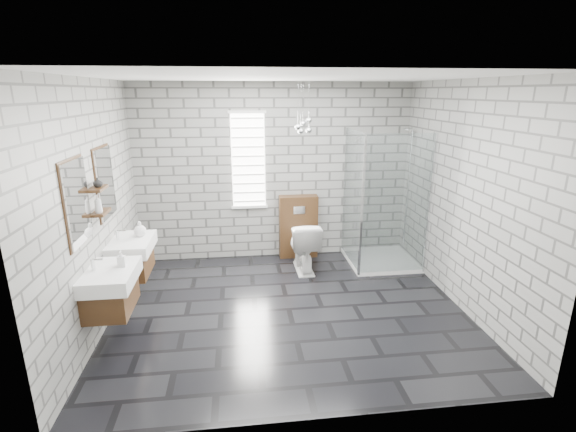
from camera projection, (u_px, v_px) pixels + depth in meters
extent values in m
cube|color=black|center=(289.00, 310.00, 5.10)|extent=(4.20, 3.60, 0.02)
cube|color=white|center=(289.00, 76.00, 4.32)|extent=(4.20, 3.60, 0.02)
cube|color=gray|center=(275.00, 173.00, 6.43)|extent=(4.20, 0.02, 2.70)
cube|color=gray|center=(320.00, 267.00, 2.99)|extent=(4.20, 0.02, 2.70)
cube|color=gray|center=(94.00, 209.00, 4.47)|extent=(0.02, 3.60, 2.70)
cube|color=gray|center=(465.00, 197.00, 4.96)|extent=(0.02, 3.60, 2.70)
cube|color=#452B15|center=(111.00, 297.00, 4.24)|extent=(0.42, 0.62, 0.30)
cube|color=silver|center=(131.00, 293.00, 4.26)|extent=(0.02, 0.35, 0.01)
cube|color=white|center=(111.00, 276.00, 4.18)|extent=(0.47, 0.70, 0.15)
cylinder|color=silver|center=(93.00, 265.00, 4.12)|extent=(0.04, 0.04, 0.12)
cylinder|color=silver|center=(98.00, 260.00, 4.12)|extent=(0.10, 0.02, 0.02)
cube|color=white|center=(77.00, 202.00, 3.93)|extent=(0.03, 0.55, 0.80)
cube|color=#452B15|center=(76.00, 202.00, 3.93)|extent=(0.01, 0.59, 0.84)
cube|color=#452B15|center=(132.00, 262.00, 5.09)|extent=(0.42, 0.62, 0.30)
cube|color=silver|center=(148.00, 259.00, 5.11)|extent=(0.02, 0.35, 0.01)
cube|color=white|center=(132.00, 245.00, 5.03)|extent=(0.47, 0.70, 0.15)
cylinder|color=silver|center=(117.00, 235.00, 4.98)|extent=(0.04, 0.04, 0.12)
cylinder|color=silver|center=(121.00, 231.00, 4.97)|extent=(0.10, 0.02, 0.02)
cube|color=white|center=(105.00, 183.00, 4.79)|extent=(0.03, 0.55, 0.80)
cube|color=#452B15|center=(104.00, 183.00, 4.78)|extent=(0.01, 0.59, 0.84)
cube|color=#452B15|center=(101.00, 212.00, 4.44)|extent=(0.14, 0.30, 0.03)
cube|color=#452B15|center=(97.00, 189.00, 4.36)|extent=(0.14, 0.30, 0.03)
cube|color=white|center=(248.00, 161.00, 6.30)|extent=(0.50, 0.02, 1.40)
cube|color=white|center=(247.00, 112.00, 6.08)|extent=(0.56, 0.04, 0.04)
cube|color=white|center=(250.00, 207.00, 6.50)|extent=(0.56, 0.04, 0.04)
cube|color=white|center=(249.00, 201.00, 6.47)|extent=(0.48, 0.01, 0.02)
cube|color=white|center=(249.00, 193.00, 6.43)|extent=(0.48, 0.01, 0.02)
cube|color=white|center=(249.00, 184.00, 6.39)|extent=(0.48, 0.01, 0.02)
cube|color=white|center=(249.00, 175.00, 6.35)|extent=(0.48, 0.01, 0.02)
cube|color=white|center=(248.00, 166.00, 6.31)|extent=(0.48, 0.01, 0.02)
cube|color=white|center=(248.00, 156.00, 6.27)|extent=(0.48, 0.01, 0.02)
cube|color=white|center=(248.00, 147.00, 6.23)|extent=(0.48, 0.01, 0.02)
cube|color=white|center=(248.00, 138.00, 6.19)|extent=(0.48, 0.01, 0.02)
cube|color=white|center=(247.00, 128.00, 6.15)|extent=(0.48, 0.01, 0.03)
cube|color=white|center=(247.00, 118.00, 6.11)|extent=(0.48, 0.01, 0.03)
cube|color=#452B15|center=(298.00, 226.00, 6.61)|extent=(0.60, 0.20, 1.00)
cube|color=silver|center=(299.00, 210.00, 6.43)|extent=(0.18, 0.01, 0.12)
cube|color=white|center=(380.00, 260.00, 6.51)|extent=(1.00, 1.00, 0.06)
cube|color=silver|center=(396.00, 207.00, 5.76)|extent=(1.00, 0.01, 2.00)
cube|color=silver|center=(352.00, 199.00, 6.17)|extent=(0.01, 1.00, 2.00)
cube|color=silver|center=(362.00, 208.00, 5.70)|extent=(0.03, 0.03, 2.00)
cube|color=silver|center=(430.00, 205.00, 5.81)|extent=(0.03, 0.03, 2.00)
cylinder|color=silver|center=(408.00, 190.00, 6.45)|extent=(0.02, 0.02, 1.80)
cylinder|color=silver|center=(408.00, 129.00, 6.17)|extent=(0.14, 0.14, 0.02)
sphere|color=silver|center=(298.00, 127.00, 5.76)|extent=(0.09, 0.09, 0.09)
cylinder|color=silver|center=(298.00, 102.00, 5.66)|extent=(0.01, 0.01, 0.57)
sphere|color=silver|center=(309.00, 130.00, 5.81)|extent=(0.09, 0.09, 0.09)
cylinder|color=silver|center=(309.00, 104.00, 5.71)|extent=(0.01, 0.01, 0.62)
sphere|color=silver|center=(303.00, 124.00, 5.90)|extent=(0.09, 0.09, 0.09)
cylinder|color=silver|center=(303.00, 101.00, 5.81)|extent=(0.01, 0.01, 0.54)
sphere|color=silver|center=(301.00, 131.00, 5.89)|extent=(0.09, 0.09, 0.09)
cylinder|color=silver|center=(301.00, 105.00, 5.78)|extent=(0.01, 0.01, 0.64)
sphere|color=silver|center=(309.00, 120.00, 5.85)|extent=(0.09, 0.09, 0.09)
cylinder|color=silver|center=(309.00, 99.00, 5.77)|extent=(0.01, 0.01, 0.49)
imported|color=white|center=(303.00, 246.00, 6.14)|extent=(0.43, 0.74, 0.75)
imported|color=#B2B2B2|center=(121.00, 259.00, 4.21)|extent=(0.08, 0.08, 0.17)
imported|color=#B2B2B2|center=(140.00, 229.00, 5.10)|extent=(0.16, 0.16, 0.19)
imported|color=#B2B2B2|center=(98.00, 204.00, 4.33)|extent=(0.10, 0.10, 0.20)
imported|color=#B2B2B2|center=(98.00, 182.00, 4.35)|extent=(0.13, 0.13, 0.10)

